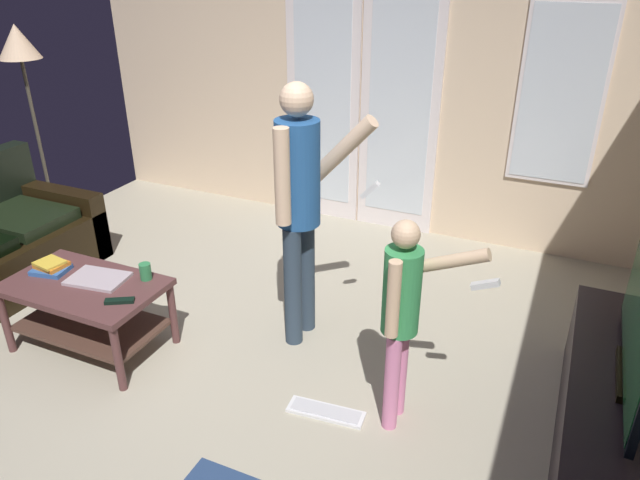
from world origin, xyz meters
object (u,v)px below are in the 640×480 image
object	(u,v)px
laptop_closed	(98,279)
coffee_table	(87,301)
book_stack	(51,267)
floor_lamp	(20,55)
person_adult	(300,195)
loose_keyboard	(326,412)
tv_stand	(613,417)
cup_near_edge	(145,271)
tv_remote_black	(120,301)
person_child	(403,308)

from	to	relation	value
laptop_closed	coffee_table	bearing A→B (deg)	-136.63
laptop_closed	book_stack	xyz separation A→B (m)	(-0.35, -0.04, 0.02)
floor_lamp	person_adult	bearing A→B (deg)	-11.12
loose_keyboard	floor_lamp	bearing A→B (deg)	159.92
coffee_table	floor_lamp	bearing A→B (deg)	142.46
tv_stand	laptop_closed	size ratio (longest dim) A/B	4.82
floor_lamp	cup_near_edge	distance (m)	2.42
cup_near_edge	book_stack	xyz separation A→B (m)	(-0.62, -0.17, -0.02)
cup_near_edge	tv_remote_black	xyz separation A→B (m)	(0.04, -0.29, -0.04)
loose_keyboard	tv_remote_black	size ratio (longest dim) A/B	2.65
book_stack	tv_stand	bearing A→B (deg)	5.73
cup_near_edge	tv_remote_black	distance (m)	0.29
floor_lamp	tv_remote_black	world-z (taller)	floor_lamp
coffee_table	cup_near_edge	xyz separation A→B (m)	(0.33, 0.21, 0.18)
floor_lamp	cup_near_edge	world-z (taller)	floor_lamp
floor_lamp	loose_keyboard	size ratio (longest dim) A/B	4.04
floor_lamp	person_child	bearing A→B (deg)	-16.40
cup_near_edge	person_adult	bearing A→B (deg)	29.06
book_stack	person_child	bearing A→B (deg)	3.37
coffee_table	laptop_closed	bearing A→B (deg)	51.42
person_child	book_stack	size ratio (longest dim) A/B	4.99
laptop_closed	cup_near_edge	bearing A→B (deg)	18.78
coffee_table	loose_keyboard	size ratio (longest dim) A/B	2.18
tv_stand	loose_keyboard	size ratio (longest dim) A/B	3.82
laptop_closed	tv_remote_black	size ratio (longest dim) A/B	2.09
person_child	loose_keyboard	size ratio (longest dim) A/B	2.69
tv_stand	floor_lamp	bearing A→B (deg)	169.58
tv_stand	person_adult	size ratio (longest dim) A/B	1.01
tv_stand	person_child	size ratio (longest dim) A/B	1.42
tv_stand	laptop_closed	xyz separation A→B (m)	(-3.02, -0.30, 0.24)
tv_remote_black	cup_near_edge	bearing A→B (deg)	66.67
loose_keyboard	coffee_table	bearing A→B (deg)	-178.38
person_adult	tv_remote_black	world-z (taller)	person_adult
person_child	laptop_closed	size ratio (longest dim) A/B	3.40
loose_keyboard	laptop_closed	world-z (taller)	laptop_closed
floor_lamp	book_stack	world-z (taller)	floor_lamp
person_adult	person_child	xyz separation A→B (m)	(0.82, -0.51, -0.28)
cup_near_edge	coffee_table	bearing A→B (deg)	-147.56
person_adult	person_child	bearing A→B (deg)	-31.99
tv_stand	loose_keyboard	world-z (taller)	tv_stand
book_stack	loose_keyboard	bearing A→B (deg)	0.38
person_adult	person_child	distance (m)	1.01
person_child	tv_remote_black	distance (m)	1.68
person_adult	floor_lamp	xyz separation A→B (m)	(-2.79, 0.55, 0.56)
coffee_table	book_stack	size ratio (longest dim) A/B	4.05
tv_stand	floor_lamp	size ratio (longest dim) A/B	0.94
tv_stand	person_child	world-z (taller)	person_child
cup_near_edge	tv_remote_black	world-z (taller)	cup_near_edge
coffee_table	tv_remote_black	distance (m)	0.40
person_adult	tv_stand	bearing A→B (deg)	-9.39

